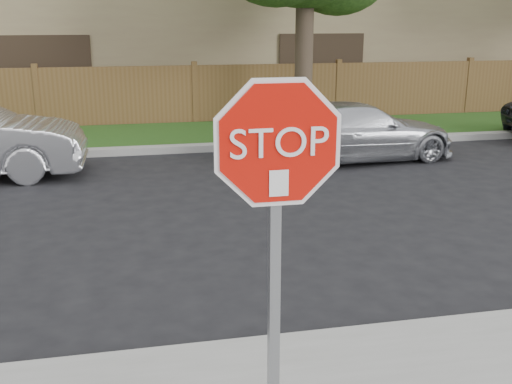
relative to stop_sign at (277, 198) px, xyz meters
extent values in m
plane|color=black|center=(0.89, 1.48, -1.83)|extent=(90.00, 90.00, 0.00)
cube|color=gray|center=(0.89, 9.63, -1.75)|extent=(70.00, 0.30, 0.15)
cube|color=#1E4714|center=(0.89, 11.28, -1.77)|extent=(70.00, 3.00, 0.12)
cube|color=brown|center=(0.89, 12.88, -1.03)|extent=(70.00, 0.12, 1.60)
cube|color=#9D8761|center=(0.89, 18.48, 1.17)|extent=(34.00, 8.00, 6.00)
cylinder|color=#382B21|center=(3.39, 11.18, 0.13)|extent=(0.44, 0.44, 3.92)
cube|color=gray|center=(0.00, 0.05, -0.58)|extent=(0.06, 0.06, 2.30)
cylinder|color=white|center=(0.00, -0.02, 0.32)|extent=(1.01, 0.02, 1.01)
cylinder|color=red|center=(0.00, -0.03, 0.32)|extent=(0.93, 0.02, 0.93)
cube|color=white|center=(0.00, -0.05, 0.10)|extent=(0.11, 0.00, 0.15)
imported|color=silver|center=(3.68, 8.18, -1.24)|extent=(4.20, 2.06, 1.17)
camera|label=1|loc=(-0.77, -3.15, 0.98)|focal=42.00mm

